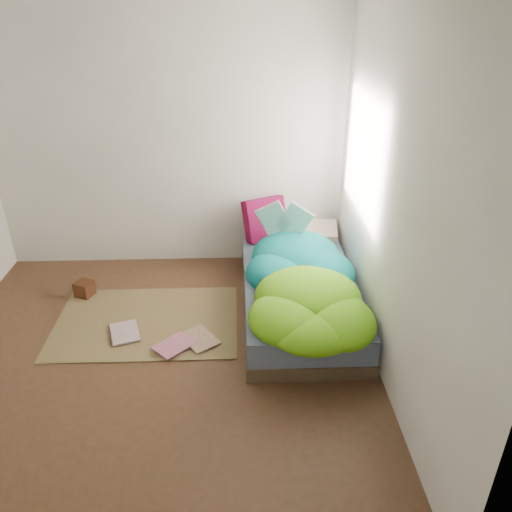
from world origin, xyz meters
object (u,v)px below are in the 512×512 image
at_px(wooden_box, 84,289).
at_px(floor_book_b, 166,340).
at_px(pillow_magenta, 265,219).
at_px(bed, 298,293).
at_px(floor_book_a, 111,336).
at_px(open_book, 285,210).

relative_size(wooden_box, floor_book_b, 0.47).
bearing_deg(pillow_magenta, bed, -97.07).
height_order(floor_book_a, floor_book_b, floor_book_b).
bearing_deg(floor_book_b, bed, 67.96).
xyz_separation_m(wooden_box, floor_book_b, (0.86, -0.76, -0.06)).
bearing_deg(wooden_box, floor_book_b, -41.22).
relative_size(bed, open_book, 4.55).
bearing_deg(floor_book_b, pillow_magenta, 101.05).
distance_m(pillow_magenta, open_book, 0.49).
distance_m(pillow_magenta, wooden_box, 1.90).
bearing_deg(open_book, floor_book_b, -126.54).
relative_size(bed, pillow_magenta, 4.68).
bearing_deg(wooden_box, floor_book_a, -59.85).
bearing_deg(open_book, wooden_box, -162.61).
xyz_separation_m(open_book, floor_book_a, (-1.53, -0.82, -0.79)).
relative_size(wooden_box, floor_book_a, 0.47).
height_order(pillow_magenta, wooden_box, pillow_magenta).
distance_m(bed, floor_book_b, 1.26).
height_order(open_book, floor_book_a, open_book).
height_order(open_book, wooden_box, open_book).
relative_size(bed, wooden_box, 13.57).
bearing_deg(bed, floor_book_b, -158.00).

